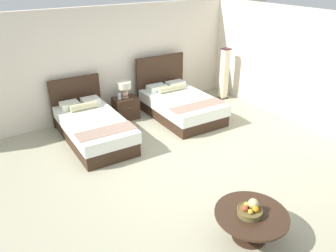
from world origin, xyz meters
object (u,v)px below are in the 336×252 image
at_px(floor_lamp_corner, 224,74).
at_px(fruit_bowl, 250,210).
at_px(bed_near_window, 93,127).
at_px(bed_near_corner, 180,104).
at_px(coffee_table, 251,218).
at_px(nightstand, 126,108).
at_px(table_lamp, 124,87).
at_px(vase, 119,96).

bearing_deg(floor_lamp_corner, fruit_bowl, -128.14).
bearing_deg(bed_near_window, bed_near_corner, 0.24).
xyz_separation_m(bed_near_window, floor_lamp_corner, (3.95, 0.35, 0.40)).
relative_size(bed_near_corner, coffee_table, 2.15).
bearing_deg(floor_lamp_corner, nightstand, 175.14).
bearing_deg(fruit_bowl, nightstand, 84.51).
distance_m(table_lamp, fruit_bowl, 4.50).
bearing_deg(bed_near_corner, fruit_bowl, -112.47).
distance_m(bed_near_corner, floor_lamp_corner, 1.78).
bearing_deg(vase, floor_lamp_corner, -3.84).
bearing_deg(bed_near_window, coffee_table, -79.96).
xyz_separation_m(nightstand, coffee_table, (-0.39, -4.45, 0.06)).
bearing_deg(table_lamp, coffee_table, -95.03).
xyz_separation_m(table_lamp, fruit_bowl, (-0.43, -4.46, -0.30)).
bearing_deg(bed_near_window, nightstand, 29.08).
relative_size(table_lamp, vase, 2.39).
relative_size(nightstand, table_lamp, 1.47).
bearing_deg(bed_near_corner, nightstand, 153.28).
relative_size(bed_near_corner, nightstand, 3.73).
bearing_deg(coffee_table, table_lamp, 84.97).
bearing_deg(fruit_bowl, coffee_table, -4.70).
relative_size(bed_near_window, table_lamp, 5.78).
relative_size(nightstand, coffee_table, 0.58).
height_order(bed_near_window, floor_lamp_corner, floor_lamp_corner).
height_order(vase, fruit_bowl, vase).
bearing_deg(floor_lamp_corner, bed_near_window, -174.88).
height_order(nightstand, fruit_bowl, fruit_bowl).
relative_size(bed_near_corner, table_lamp, 5.48).
height_order(bed_near_corner, nightstand, bed_near_corner).
bearing_deg(vase, coffee_table, -92.91).
bearing_deg(nightstand, bed_near_window, -150.92).
height_order(table_lamp, vase, table_lamp).
bearing_deg(vase, fruit_bowl, -93.35).
bearing_deg(coffee_table, bed_near_corner, 67.98).
xyz_separation_m(bed_near_corner, vase, (-1.34, 0.55, 0.31)).
xyz_separation_m(bed_near_window, vase, (0.91, 0.56, 0.32)).
distance_m(bed_near_window, vase, 1.11).
height_order(bed_near_window, coffee_table, bed_near_window).
bearing_deg(coffee_table, floor_lamp_corner, 52.17).
height_order(bed_near_corner, coffee_table, bed_near_corner).
relative_size(vase, floor_lamp_corner, 0.12).
bearing_deg(bed_near_window, fruit_bowl, -80.45).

